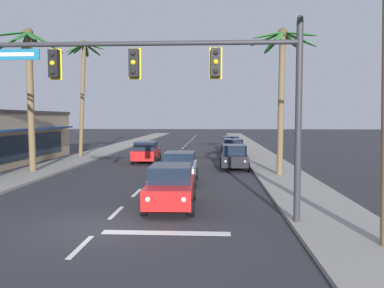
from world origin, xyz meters
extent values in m
plane|color=#2D2D33|center=(0.00, 0.00, 0.00)|extent=(220.00, 220.00, 0.00)
cube|color=gray|center=(7.80, 20.00, 0.07)|extent=(3.20, 110.00, 0.14)
cube|color=gray|center=(-7.80, 20.00, 0.07)|extent=(3.20, 110.00, 0.14)
cube|color=silver|center=(0.00, -2.05, 0.00)|extent=(0.16, 2.00, 0.01)
cube|color=silver|center=(0.00, 1.94, 0.00)|extent=(0.16, 2.00, 0.01)
cube|color=silver|center=(0.00, 5.92, 0.00)|extent=(0.16, 2.00, 0.01)
cube|color=silver|center=(0.00, 9.91, 0.00)|extent=(0.16, 2.00, 0.01)
cube|color=silver|center=(0.00, 13.90, 0.00)|extent=(0.16, 2.00, 0.01)
cube|color=silver|center=(0.00, 17.89, 0.00)|extent=(0.16, 2.00, 0.01)
cube|color=silver|center=(0.00, 21.87, 0.00)|extent=(0.16, 2.00, 0.01)
cube|color=silver|center=(0.00, 25.86, 0.00)|extent=(0.16, 2.00, 0.01)
cube|color=silver|center=(0.00, 29.85, 0.00)|extent=(0.16, 2.00, 0.01)
cube|color=silver|center=(0.00, 33.83, 0.00)|extent=(0.16, 2.00, 0.01)
cube|color=silver|center=(0.00, 37.82, 0.00)|extent=(0.16, 2.00, 0.01)
cube|color=silver|center=(0.00, 41.81, 0.00)|extent=(0.16, 2.00, 0.01)
cube|color=silver|center=(0.00, 45.80, 0.00)|extent=(0.16, 2.00, 0.01)
cube|color=silver|center=(0.00, 49.78, 0.00)|extent=(0.16, 2.00, 0.01)
cube|color=silver|center=(0.00, 53.77, 0.00)|extent=(0.16, 2.00, 0.01)
cube|color=silver|center=(0.00, 57.76, 0.00)|extent=(0.16, 2.00, 0.01)
cube|color=silver|center=(0.00, 61.75, 0.00)|extent=(0.16, 2.00, 0.01)
cube|color=silver|center=(0.00, 65.73, 0.00)|extent=(0.16, 2.00, 0.01)
cube|color=silver|center=(0.00, 69.72, 0.00)|extent=(0.16, 2.00, 0.01)
cube|color=silver|center=(2.20, -0.60, 0.00)|extent=(4.00, 0.44, 0.01)
cylinder|color=#2D2D33|center=(6.43, 0.53, 3.35)|extent=(0.22, 0.22, 6.71)
cylinder|color=#2D2D33|center=(1.02, 0.53, 6.02)|extent=(10.82, 0.16, 0.16)
sphere|color=#2D2D33|center=(6.43, 0.53, 6.77)|extent=(0.20, 0.20, 0.20)
cube|color=black|center=(3.73, 0.51, 5.38)|extent=(0.32, 0.26, 0.92)
sphere|color=black|center=(3.73, 0.37, 5.68)|extent=(0.17, 0.17, 0.17)
sphere|color=yellow|center=(3.73, 0.37, 5.38)|extent=(0.17, 0.17, 0.17)
sphere|color=black|center=(3.73, 0.37, 5.08)|extent=(0.17, 0.17, 0.17)
cube|color=yellow|center=(3.73, 0.67, 5.38)|extent=(0.42, 0.03, 1.04)
cube|color=black|center=(1.02, 0.51, 5.38)|extent=(0.32, 0.26, 0.92)
sphere|color=black|center=(1.02, 0.37, 5.68)|extent=(0.17, 0.17, 0.17)
sphere|color=yellow|center=(1.02, 0.37, 5.38)|extent=(0.17, 0.17, 0.17)
sphere|color=black|center=(1.02, 0.37, 5.08)|extent=(0.17, 0.17, 0.17)
cube|color=yellow|center=(1.02, 0.67, 5.38)|extent=(0.42, 0.03, 1.04)
cube|color=black|center=(-1.68, 0.51, 5.38)|extent=(0.32, 0.26, 0.92)
sphere|color=black|center=(-1.68, 0.37, 5.68)|extent=(0.17, 0.17, 0.17)
sphere|color=yellow|center=(-1.68, 0.37, 5.38)|extent=(0.17, 0.17, 0.17)
sphere|color=black|center=(-1.68, 0.37, 5.08)|extent=(0.17, 0.17, 0.17)
cube|color=yellow|center=(-1.68, 0.67, 5.38)|extent=(0.42, 0.03, 1.04)
cube|color=#196B93|center=(-3.09, 0.53, 5.70)|extent=(1.83, 0.05, 0.36)
cube|color=white|center=(-3.09, 0.50, 5.70)|extent=(1.46, 0.01, 0.12)
cube|color=red|center=(1.96, 2.94, 0.68)|extent=(1.88, 4.35, 0.72)
cube|color=black|center=(1.96, 3.09, 1.36)|extent=(1.66, 2.25, 0.64)
cylinder|color=black|center=(2.86, 1.55, 0.32)|extent=(0.24, 0.65, 0.64)
cylinder|color=black|center=(1.14, 1.50, 0.32)|extent=(0.24, 0.65, 0.64)
cylinder|color=black|center=(2.78, 4.38, 0.32)|extent=(0.24, 0.65, 0.64)
cylinder|color=black|center=(1.06, 4.33, 0.32)|extent=(0.24, 0.65, 0.64)
sphere|color=#F9EFC6|center=(2.64, 0.79, 0.76)|extent=(0.18, 0.18, 0.18)
sphere|color=#F9EFC6|center=(1.40, 0.75, 0.76)|extent=(0.18, 0.18, 0.18)
cube|color=red|center=(2.56, 5.12, 0.78)|extent=(0.24, 0.07, 0.20)
cube|color=red|center=(1.24, 5.08, 0.78)|extent=(0.24, 0.07, 0.20)
cube|color=silver|center=(1.78, 8.95, 0.68)|extent=(1.82, 4.33, 0.72)
cube|color=black|center=(1.77, 9.10, 1.36)|extent=(1.63, 2.22, 0.64)
cylinder|color=black|center=(2.66, 7.55, 0.32)|extent=(0.23, 0.64, 0.64)
cylinder|color=black|center=(0.93, 7.52, 0.32)|extent=(0.23, 0.64, 0.64)
cylinder|color=black|center=(2.62, 10.38, 0.32)|extent=(0.23, 0.64, 0.64)
cylinder|color=black|center=(0.89, 10.36, 0.32)|extent=(0.23, 0.64, 0.64)
sphere|color=#F9EFC6|center=(2.43, 6.79, 0.76)|extent=(0.18, 0.18, 0.18)
sphere|color=#F9EFC6|center=(1.19, 6.77, 0.76)|extent=(0.18, 0.18, 0.18)
cube|color=red|center=(2.40, 11.12, 0.78)|extent=(0.24, 0.06, 0.20)
cube|color=red|center=(1.08, 11.10, 0.78)|extent=(0.24, 0.06, 0.20)
cube|color=red|center=(-1.72, 18.69, 0.68)|extent=(1.84, 4.33, 0.72)
cube|color=black|center=(-1.72, 18.54, 1.36)|extent=(1.64, 2.23, 0.64)
cylinder|color=black|center=(-2.61, 20.09, 0.32)|extent=(0.23, 0.64, 0.64)
cylinder|color=black|center=(-0.89, 20.13, 0.32)|extent=(0.23, 0.64, 0.64)
cylinder|color=black|center=(-2.56, 17.26, 0.32)|extent=(0.23, 0.64, 0.64)
cylinder|color=black|center=(-0.83, 17.29, 0.32)|extent=(0.23, 0.64, 0.64)
sphere|color=#B2B2AD|center=(-2.38, 20.85, 0.76)|extent=(0.18, 0.18, 0.18)
sphere|color=#B2B2AD|center=(-1.14, 20.87, 0.76)|extent=(0.18, 0.18, 0.18)
cube|color=red|center=(-2.34, 16.52, 0.78)|extent=(0.24, 0.06, 0.20)
cube|color=red|center=(-1.02, 16.54, 0.78)|extent=(0.24, 0.06, 0.20)
cube|color=black|center=(5.07, 15.05, 0.68)|extent=(1.87, 4.34, 0.72)
cube|color=black|center=(5.08, 15.20, 1.36)|extent=(1.65, 2.24, 0.64)
cylinder|color=black|center=(5.90, 13.61, 0.32)|extent=(0.24, 0.65, 0.64)
cylinder|color=black|center=(4.17, 13.65, 0.32)|extent=(0.24, 0.65, 0.64)
cylinder|color=black|center=(5.97, 16.45, 0.32)|extent=(0.24, 0.65, 0.64)
cylinder|color=black|center=(4.24, 16.49, 0.32)|extent=(0.24, 0.65, 0.64)
sphere|color=#B2B2AD|center=(5.64, 12.87, 0.76)|extent=(0.18, 0.18, 0.18)
sphere|color=#B2B2AD|center=(4.40, 12.90, 0.76)|extent=(0.18, 0.18, 0.18)
cube|color=red|center=(5.79, 17.19, 0.78)|extent=(0.24, 0.07, 0.20)
cube|color=red|center=(4.47, 17.23, 0.78)|extent=(0.24, 0.07, 0.20)
cube|color=red|center=(5.35, 22.43, 0.68)|extent=(1.85, 4.34, 0.72)
cube|color=black|center=(5.35, 22.58, 1.36)|extent=(1.65, 2.23, 0.64)
cylinder|color=black|center=(6.18, 20.99, 0.32)|extent=(0.23, 0.64, 0.64)
cylinder|color=black|center=(4.45, 21.03, 0.32)|extent=(0.23, 0.64, 0.64)
cylinder|color=black|center=(6.24, 23.83, 0.32)|extent=(0.23, 0.64, 0.64)
cylinder|color=black|center=(4.51, 23.87, 0.32)|extent=(0.23, 0.64, 0.64)
sphere|color=#B2B2AD|center=(5.92, 20.25, 0.76)|extent=(0.18, 0.18, 0.18)
sphere|color=#B2B2AD|center=(4.68, 20.27, 0.76)|extent=(0.18, 0.18, 0.18)
cube|color=red|center=(6.05, 24.58, 0.78)|extent=(0.24, 0.07, 0.20)
cube|color=red|center=(4.73, 24.60, 0.78)|extent=(0.24, 0.07, 0.20)
cube|color=#4C515B|center=(5.34, 27.88, 0.68)|extent=(1.83, 4.33, 0.72)
cube|color=black|center=(5.35, 28.03, 1.36)|extent=(1.64, 2.23, 0.64)
cylinder|color=black|center=(6.18, 26.45, 0.32)|extent=(0.23, 0.64, 0.64)
cylinder|color=black|center=(4.46, 26.48, 0.32)|extent=(0.23, 0.64, 0.64)
cylinder|color=black|center=(6.23, 29.29, 0.32)|extent=(0.23, 0.64, 0.64)
cylinder|color=black|center=(4.51, 29.32, 0.32)|extent=(0.23, 0.64, 0.64)
sphere|color=#B2B2AD|center=(5.93, 25.70, 0.76)|extent=(0.18, 0.18, 0.18)
sphere|color=#B2B2AD|center=(4.69, 25.73, 0.76)|extent=(0.18, 0.18, 0.18)
cube|color=red|center=(6.04, 30.03, 0.78)|extent=(0.24, 0.06, 0.20)
cube|color=red|center=(4.72, 30.06, 0.78)|extent=(0.24, 0.06, 0.20)
cylinder|color=brown|center=(-8.00, 12.19, 4.43)|extent=(0.48, 0.42, 8.85)
ellipsoid|color=#236028|center=(-6.98, 11.98, 8.35)|extent=(2.25, 0.81, 1.32)
ellipsoid|color=#236028|center=(-7.12, 12.75, 8.36)|extent=(2.10, 1.50, 1.31)
ellipsoid|color=#236028|center=(-8.26, 13.37, 8.70)|extent=(0.85, 2.46, 0.65)
ellipsoid|color=#236028|center=(-8.66, 13.05, 8.34)|extent=(1.62, 2.01, 1.34)
ellipsoid|color=#236028|center=(-9.08, 12.02, 8.32)|extent=(2.22, 0.75, 1.37)
ellipsoid|color=#236028|center=(-9.02, 11.51, 8.69)|extent=(2.23, 1.70, 0.66)
ellipsoid|color=#236028|center=(-7.90, 11.06, 8.49)|extent=(0.67, 2.36, 1.05)
ellipsoid|color=#236028|center=(-7.39, 11.23, 8.53)|extent=(1.65, 2.18, 0.97)
sphere|color=#4C4223|center=(-8.03, 12.19, 8.90)|extent=(0.60, 0.60, 0.60)
cylinder|color=brown|center=(-8.03, 22.23, 4.99)|extent=(0.85, 0.34, 9.99)
ellipsoid|color=#2D702D|center=(-6.92, 22.43, 9.84)|extent=(1.84, 0.80, 0.62)
ellipsoid|color=#2D702D|center=(-7.20, 22.76, 9.62)|extent=(1.48, 1.39, 1.06)
ellipsoid|color=#2D702D|center=(-7.87, 23.00, 9.60)|extent=(0.60, 1.65, 1.09)
ellipsoid|color=#2D702D|center=(-8.44, 22.74, 9.72)|extent=(1.61, 1.37, 0.86)
ellipsoid|color=#2D702D|center=(-8.53, 22.22, 9.57)|extent=(1.59, 0.43, 1.14)
ellipsoid|color=#2D702D|center=(-8.45, 21.83, 9.62)|extent=(1.61, 1.19, 1.05)
ellipsoid|color=#2D702D|center=(-7.85, 21.35, 9.87)|extent=(0.54, 1.83, 0.58)
ellipsoid|color=#2D702D|center=(-7.04, 21.75, 9.84)|extent=(1.72, 1.32, 0.62)
sphere|color=#4C4223|center=(-7.78, 22.23, 10.04)|extent=(0.60, 0.60, 0.60)
cylinder|color=brown|center=(7.65, 11.47, 4.25)|extent=(0.42, 0.35, 8.51)
ellipsoid|color=#2D702D|center=(8.69, 11.50, 8.18)|extent=(2.09, 0.46, 0.99)
ellipsoid|color=#2D702D|center=(8.28, 12.35, 8.30)|extent=(1.55, 2.00, 0.74)
ellipsoid|color=#2D702D|center=(7.26, 12.37, 8.12)|extent=(1.22, 2.02, 1.10)
ellipsoid|color=#2D702D|center=(6.79, 12.06, 8.32)|extent=(2.02, 1.52, 0.72)
ellipsoid|color=#2D702D|center=(6.75, 10.96, 8.34)|extent=(2.09, 1.40, 0.68)
ellipsoid|color=#2D702D|center=(7.32, 10.54, 8.15)|extent=(1.12, 2.07, 1.05)
ellipsoid|color=#2D702D|center=(8.52, 10.81, 8.36)|extent=(1.96, 1.66, 0.63)
sphere|color=#4C4223|center=(7.68, 11.47, 8.56)|extent=(0.60, 0.60, 0.60)
cube|color=navy|center=(-9.98, 14.36, 2.71)|extent=(1.00, 18.72, 0.12)
cube|color=black|center=(-10.41, 14.36, 1.40)|extent=(0.06, 17.61, 1.80)
camera|label=1|loc=(3.69, -12.72, 3.58)|focal=37.40mm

